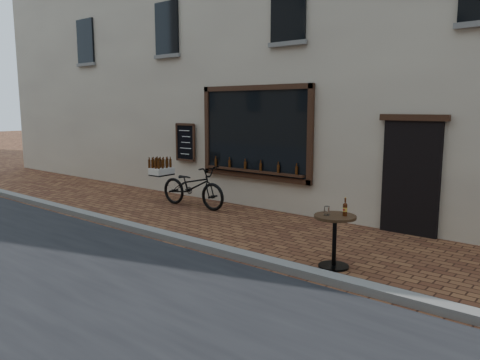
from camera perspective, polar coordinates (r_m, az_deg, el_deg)
The scene contains 5 objects.
ground at distance 7.84m, azimuth -2.90°, elevation -9.38°, with size 90.00×90.00×0.00m, color #522A1A.
kerb at distance 7.96m, azimuth -1.92°, elevation -8.63°, with size 90.00×0.25×0.12m, color slate.
shop_building at distance 13.23m, azimuth 17.61°, elevation 19.57°, with size 28.00×6.20×10.00m.
cargo_bicycle at distance 11.61m, azimuth -5.92°, elevation -0.70°, with size 2.37×0.78×1.12m.
bistro_table at distance 7.34m, azimuth 11.49°, elevation -6.04°, with size 0.64×0.64×1.10m.
Camera 1 is at (5.06, -5.46, 2.45)m, focal length 35.00 mm.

